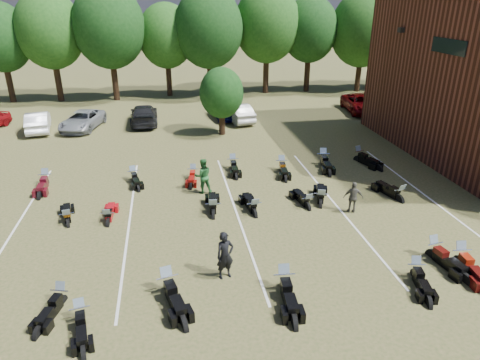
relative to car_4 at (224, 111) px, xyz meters
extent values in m
plane|color=brown|center=(1.29, -19.86, -0.67)|extent=(160.00, 160.00, 0.00)
imported|color=silver|center=(-14.40, -1.16, 0.07)|extent=(2.38, 4.73, 1.49)
imported|color=gray|center=(-11.17, -1.14, 0.02)|extent=(3.38, 5.33, 1.37)
imported|color=black|center=(-6.53, -0.41, 0.08)|extent=(2.18, 5.21, 1.50)
imported|color=navy|center=(0.00, 0.00, 0.00)|extent=(2.03, 4.09, 1.34)
imported|color=#A2A39E|center=(1.07, -1.04, 0.06)|extent=(2.24, 4.63, 1.46)
imported|color=#5C0508|center=(12.31, 0.06, 0.09)|extent=(3.11, 5.69, 1.51)
imported|color=#3C3B40|center=(14.49, 0.30, 0.02)|extent=(2.51, 4.97, 1.38)
imported|color=black|center=(-2.94, -21.91, 0.26)|extent=(0.77, 0.62, 1.85)
imported|color=#235D29|center=(-3.05, -14.41, 0.27)|extent=(0.98, 0.79, 1.89)
imported|color=#504E45|center=(3.76, -17.86, 0.11)|extent=(0.98, 0.62, 1.56)
cube|color=black|center=(10.64, -7.86, 6.83)|extent=(0.30, 0.40, 0.30)
cube|color=black|center=(10.76, -12.86, 6.33)|extent=(0.06, 3.00, 0.80)
cylinder|color=black|center=(-19.71, 9.14, 1.37)|extent=(0.58, 0.58, 4.08)
cylinder|color=black|center=(-14.71, 9.14, 1.37)|extent=(0.58, 0.58, 4.08)
ellipsoid|color=#1E4C19|center=(-14.71, 9.14, 5.67)|extent=(6.00, 6.00, 6.90)
cylinder|color=black|center=(-9.71, 9.14, 1.37)|extent=(0.57, 0.58, 4.08)
ellipsoid|color=#1E4C19|center=(-9.71, 9.14, 5.67)|extent=(6.00, 6.00, 6.90)
cylinder|color=black|center=(-4.71, 9.14, 1.37)|extent=(0.57, 0.58, 4.08)
ellipsoid|color=#1E4C19|center=(-4.71, 9.14, 5.67)|extent=(6.00, 6.00, 6.90)
cylinder|color=black|center=(0.29, 9.14, 1.37)|extent=(0.58, 0.58, 4.08)
ellipsoid|color=#1E4C19|center=(0.29, 9.14, 5.67)|extent=(6.00, 6.00, 6.90)
cylinder|color=black|center=(5.29, 9.14, 1.37)|extent=(0.57, 0.58, 4.08)
ellipsoid|color=#1E4C19|center=(5.29, 9.14, 5.67)|extent=(6.00, 6.00, 6.90)
cylinder|color=black|center=(10.29, 9.14, 1.37)|extent=(0.57, 0.58, 4.08)
ellipsoid|color=#1E4C19|center=(10.29, 9.14, 5.67)|extent=(6.00, 6.00, 6.90)
cylinder|color=black|center=(15.29, 9.14, 1.37)|extent=(0.57, 0.58, 4.08)
ellipsoid|color=#1E4C19|center=(15.29, 9.14, 5.67)|extent=(6.00, 6.00, 6.90)
cylinder|color=black|center=(20.29, 9.14, 1.37)|extent=(0.58, 0.58, 4.08)
ellipsoid|color=#1E4C19|center=(20.29, 9.14, 5.67)|extent=(6.00, 6.00, 6.90)
cylinder|color=black|center=(25.29, 9.14, 1.37)|extent=(0.58, 0.58, 4.08)
ellipsoid|color=#1E4C19|center=(25.29, 9.14, 5.67)|extent=(6.00, 6.00, 6.90)
cylinder|color=black|center=(-0.71, -4.36, 0.28)|extent=(0.24, 0.24, 1.90)
sphere|color=#1E4C19|center=(-0.71, -4.36, 2.43)|extent=(3.20, 3.20, 3.20)
cube|color=silver|center=(-11.71, -16.86, -0.66)|extent=(0.10, 14.00, 0.01)
cube|color=silver|center=(-6.71, -16.86, -0.66)|extent=(0.10, 14.00, 0.01)
cube|color=silver|center=(-1.71, -16.86, -0.66)|extent=(0.10, 14.00, 0.01)
cube|color=silver|center=(3.29, -16.86, -0.66)|extent=(0.10, 14.00, 0.01)
cube|color=silver|center=(8.29, -16.86, -0.66)|extent=(0.10, 14.00, 0.01)
camera|label=1|loc=(-4.64, -34.89, 8.90)|focal=32.00mm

